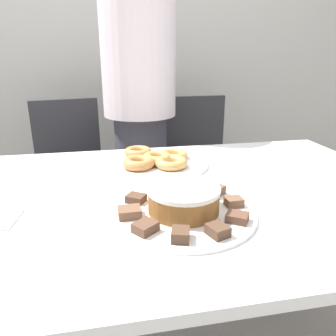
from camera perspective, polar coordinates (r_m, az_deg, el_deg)
wall_back at (r=2.55m, az=-8.44°, el=22.03°), size 8.00×0.05×2.60m
table at (r=1.06m, az=-2.08°, el=-8.19°), size 1.71×1.02×0.76m
person_standing at (r=1.81m, az=-4.94°, el=10.97°), size 0.39×0.39×1.74m
office_chair_left at (r=2.05m, az=-16.11°, el=-2.40°), size 0.51×0.51×0.91m
office_chair_right at (r=2.12m, az=5.52°, el=-0.96°), size 0.45×0.45×0.91m
plate_cake at (r=0.89m, az=2.70°, el=-7.75°), size 0.39×0.39×0.01m
plate_donuts at (r=1.27m, az=-1.87°, el=0.75°), size 0.40×0.40×0.01m
frosted_cake at (r=0.88m, az=2.74°, el=-5.43°), size 0.19×0.19×0.07m
lamington_0 at (r=0.79m, az=-3.97°, el=-10.25°), size 0.07×0.07×0.02m
lamington_1 at (r=0.76m, az=2.19°, el=-11.51°), size 0.05×0.06×0.03m
lamington_2 at (r=0.78m, az=8.65°, el=-10.69°), size 0.06×0.06×0.03m
lamington_3 at (r=0.85m, az=11.96°, el=-8.41°), size 0.07×0.07×0.02m
lamington_4 at (r=0.93m, az=11.39°, el=-5.79°), size 0.05×0.04×0.02m
lamington_5 at (r=0.99m, az=7.97°, el=-3.88°), size 0.08×0.08×0.03m
lamington_6 at (r=1.02m, az=3.11°, el=-3.13°), size 0.06×0.07×0.03m
lamington_7 at (r=1.00m, az=-1.86°, el=-3.72°), size 0.06×0.06×0.02m
lamington_8 at (r=0.94m, az=-5.59°, el=-5.29°), size 0.07×0.06×0.02m
lamington_9 at (r=0.86m, az=-6.69°, el=-7.67°), size 0.06×0.05×0.02m
donut_0 at (r=1.27m, az=-1.89°, el=1.75°), size 0.12×0.12×0.04m
donut_1 at (r=1.36m, az=-5.25°, el=2.81°), size 0.11×0.11×0.03m
donut_2 at (r=1.21m, az=-5.17°, el=0.90°), size 0.12×0.12×0.04m
donut_3 at (r=1.22m, az=0.57°, el=0.92°), size 0.12×0.12×0.03m
donut_4 at (r=1.32m, az=0.94°, el=2.34°), size 0.12×0.12×0.03m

